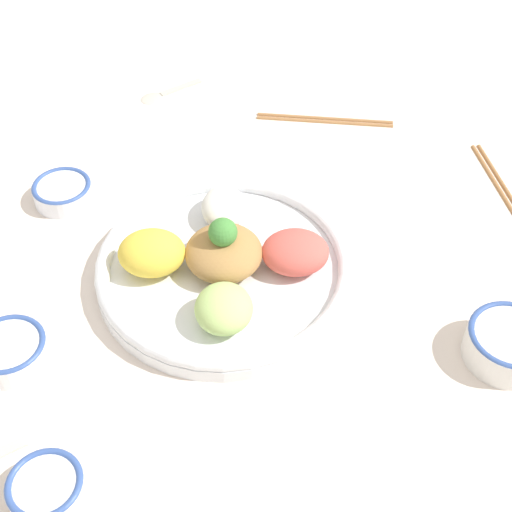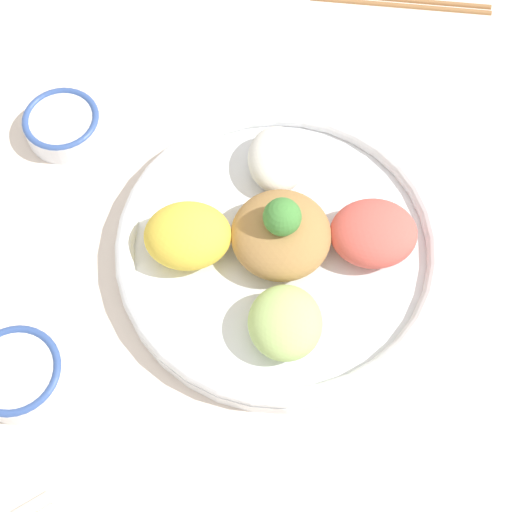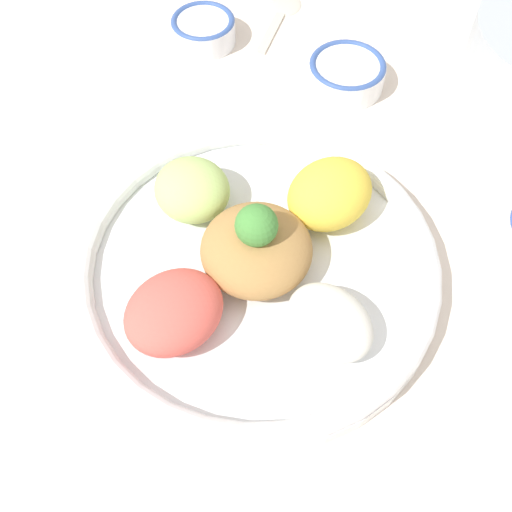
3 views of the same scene
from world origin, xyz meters
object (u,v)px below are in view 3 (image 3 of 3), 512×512
(rice_bowl_plain, at_px, (347,73))
(serving_spoon_main, at_px, (281,12))
(rice_bowl_blue, at_px, (203,29))
(salad_platter, at_px, (256,261))

(rice_bowl_plain, xyz_separation_m, serving_spoon_main, (0.01, 0.16, -0.02))
(rice_bowl_plain, bearing_deg, rice_bowl_blue, 124.27)
(rice_bowl_blue, xyz_separation_m, serving_spoon_main, (0.11, -0.00, -0.02))
(salad_platter, relative_size, rice_bowl_plain, 3.79)
(salad_platter, relative_size, serving_spoon_main, 2.94)
(rice_bowl_blue, bearing_deg, rice_bowl_plain, -55.73)
(serving_spoon_main, bearing_deg, salad_platter, 14.32)
(salad_platter, bearing_deg, serving_spoon_main, 55.38)
(serving_spoon_main, bearing_deg, rice_bowl_blue, -41.49)
(salad_platter, distance_m, serving_spoon_main, 0.41)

